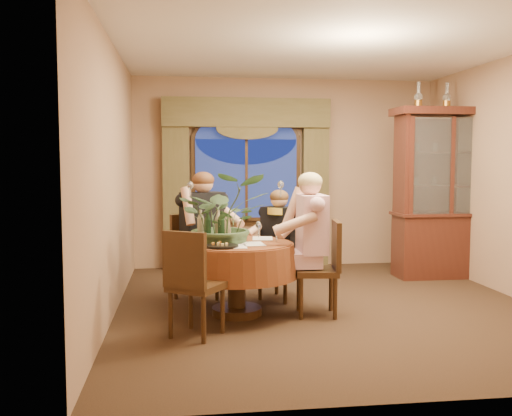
{
  "coord_description": "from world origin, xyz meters",
  "views": [
    {
      "loc": [
        -1.55,
        -5.94,
        1.57
      ],
      "look_at": [
        -0.8,
        -0.21,
        1.1
      ],
      "focal_mm": 40.0,
      "sensor_mm": 36.0,
      "label": 1
    }
  ],
  "objects": [
    {
      "name": "cheese_platter",
      "position": [
        -1.17,
        -0.52,
        0.76
      ],
      "size": [
        0.32,
        0.32,
        0.02
      ],
      "primitive_type": "cylinder",
      "color": "black",
      "rests_on": "dining_table"
    },
    {
      "name": "wine_bottle_1",
      "position": [
        -1.16,
        -0.29,
        0.92
      ],
      "size": [
        0.07,
        0.07,
        0.33
      ],
      "primitive_type": "cylinder",
      "color": "black",
      "rests_on": "dining_table"
    },
    {
      "name": "drapery_left",
      "position": [
        -1.63,
        2.38,
        1.18
      ],
      "size": [
        0.38,
        0.14,
        2.32
      ],
      "primitive_type": "cube",
      "color": "#4B4323",
      "rests_on": "floor"
    },
    {
      "name": "person_back",
      "position": [
        -1.32,
        0.49,
        0.73
      ],
      "size": [
        0.68,
        0.66,
        1.46
      ],
      "primitive_type": null,
      "rotation": [
        0.0,
        0.0,
        -2.71
      ],
      "color": "black",
      "rests_on": "floor"
    },
    {
      "name": "person_pink",
      "position": [
        -0.22,
        -0.23,
        0.73
      ],
      "size": [
        0.5,
        0.54,
        1.47
      ],
      "primitive_type": null,
      "rotation": [
        0.0,
        0.0,
        1.54
      ],
      "color": "beige",
      "rests_on": "floor"
    },
    {
      "name": "centerpiece_plant",
      "position": [
        -1.12,
        -0.12,
        1.35
      ],
      "size": [
        0.92,
        1.02,
        0.79
      ],
      "primitive_type": "imported",
      "color": "#3A5735",
      "rests_on": "dining_table"
    },
    {
      "name": "tasting_paper_2",
      "position": [
        -1.04,
        -0.5,
        0.75
      ],
      "size": [
        0.22,
        0.3,
        0.0
      ],
      "primitive_type": "cube",
      "rotation": [
        0.0,
        0.0,
        -0.02
      ],
      "color": "white",
      "rests_on": "dining_table"
    },
    {
      "name": "dining_table",
      "position": [
        -1.0,
        -0.21,
        0.38
      ],
      "size": [
        1.4,
        1.4,
        0.75
      ],
      "primitive_type": "cylinder",
      "rotation": [
        0.0,
        0.0,
        0.13
      ],
      "color": "maroon",
      "rests_on": "floor"
    },
    {
      "name": "chair_back",
      "position": [
        -1.4,
        0.49,
        0.48
      ],
      "size": [
        0.57,
        0.57,
        0.96
      ],
      "primitive_type": "cube",
      "rotation": [
        0.0,
        0.0,
        -2.63
      ],
      "color": "black",
      "rests_on": "floor"
    },
    {
      "name": "olive_bowl",
      "position": [
        -0.99,
        -0.24,
        0.77
      ],
      "size": [
        0.14,
        0.14,
        0.04
      ],
      "primitive_type": "imported",
      "color": "#4B522A",
      "rests_on": "dining_table"
    },
    {
      "name": "chair_front_left",
      "position": [
        -1.43,
        -0.86,
        0.48
      ],
      "size": [
        0.58,
        0.58,
        0.96
      ],
      "primitive_type": "cube",
      "rotation": [
        0.0,
        0.0,
        -0.57
      ],
      "color": "black",
      "rests_on": "floor"
    },
    {
      "name": "ceiling",
      "position": [
        0.0,
        0.0,
        2.8
      ],
      "size": [
        5.0,
        5.0,
        0.0
      ],
      "primitive_type": "plane",
      "rotation": [
        3.14,
        0.0,
        0.0
      ],
      "color": "white",
      "rests_on": "wall_back"
    },
    {
      "name": "oil_lamp_center",
      "position": [
        1.98,
        1.38,
        2.46
      ],
      "size": [
        0.11,
        0.11,
        0.34
      ],
      "primitive_type": null,
      "color": "#A5722D",
      "rests_on": "china_cabinet"
    },
    {
      "name": "floor",
      "position": [
        0.0,
        0.0,
        0.0
      ],
      "size": [
        5.0,
        5.0,
        0.0
      ],
      "primitive_type": "plane",
      "color": "black",
      "rests_on": "ground"
    },
    {
      "name": "wine_bottle_2",
      "position": [
        -1.19,
        -0.19,
        0.92
      ],
      "size": [
        0.07,
        0.07,
        0.33
      ],
      "primitive_type": "cylinder",
      "color": "tan",
      "rests_on": "dining_table"
    },
    {
      "name": "chair_back_right",
      "position": [
        -0.44,
        0.4,
        0.48
      ],
      "size": [
        0.59,
        0.59,
        0.96
      ],
      "primitive_type": "cube",
      "rotation": [
        0.0,
        0.0,
        -3.89
      ],
      "color": "black",
      "rests_on": "floor"
    },
    {
      "name": "chair_right",
      "position": [
        -0.19,
        -0.32,
        0.48
      ],
      "size": [
        0.47,
        0.47,
        0.96
      ],
      "primitive_type": "cube",
      "rotation": [
        0.0,
        0.0,
        1.43
      ],
      "color": "black",
      "rests_on": "floor"
    },
    {
      "name": "drapery_right",
      "position": [
        0.43,
        2.38,
        1.18
      ],
      "size": [
        0.38,
        0.14,
        2.32
      ],
      "primitive_type": "cube",
      "color": "#4B4323",
      "rests_on": "floor"
    },
    {
      "name": "tasting_paper_0",
      "position": [
        -0.85,
        -0.36,
        0.75
      ],
      "size": [
        0.23,
        0.31,
        0.0
      ],
      "primitive_type": "cube",
      "rotation": [
        0.0,
        0.0,
        0.05
      ],
      "color": "white",
      "rests_on": "dining_table"
    },
    {
      "name": "wall_back",
      "position": [
        0.0,
        2.5,
        1.4
      ],
      "size": [
        4.5,
        0.0,
        4.5
      ],
      "primitive_type": "plane",
      "rotation": [
        1.57,
        0.0,
        0.0
      ],
      "color": "#96745A",
      "rests_on": "ground"
    },
    {
      "name": "swag_valance",
      "position": [
        -0.6,
        2.35,
        2.28
      ],
      "size": [
        2.45,
        0.16,
        0.42
      ],
      "primitive_type": null,
      "color": "#4B4323",
      "rests_on": "wall_back"
    },
    {
      "name": "wine_glass_person_pink",
      "position": [
        -0.59,
        -0.22,
        0.84
      ],
      "size": [
        0.07,
        0.07,
        0.18
      ],
      "primitive_type": null,
      "color": "silver",
      "rests_on": "dining_table"
    },
    {
      "name": "wine_bottle_0",
      "position": [
        -1.3,
        -0.25,
        0.92
      ],
      "size": [
        0.07,
        0.07,
        0.33
      ],
      "primitive_type": "cylinder",
      "color": "black",
      "rests_on": "dining_table"
    },
    {
      "name": "window",
      "position": [
        -0.6,
        2.43,
        1.3
      ],
      "size": [
        1.62,
        0.1,
        1.32
      ],
      "primitive_type": null,
      "color": "navy",
      "rests_on": "wall_back"
    },
    {
      "name": "tasting_paper_1",
      "position": [
        -0.7,
        0.03,
        0.75
      ],
      "size": [
        0.25,
        0.33,
        0.0
      ],
      "primitive_type": "cube",
      "rotation": [
        0.0,
        0.0,
        -0.14
      ],
      "color": "white",
      "rests_on": "dining_table"
    },
    {
      "name": "person_scarf",
      "position": [
        -0.44,
        0.44,
        0.63
      ],
      "size": [
        0.61,
        0.61,
        1.26
      ],
      "primitive_type": null,
      "rotation": [
        0.0,
        0.0,
        -3.85
      ],
      "color": "black",
      "rests_on": "floor"
    },
    {
      "name": "wine_glass_person_scarf",
      "position": [
        -0.73,
        0.1,
        0.84
      ],
      "size": [
        0.07,
        0.07,
        0.18
      ],
      "primitive_type": null,
      "color": "silver",
      "rests_on": "dining_table"
    },
    {
      "name": "wine_glass_person_back",
      "position": [
        -1.17,
        0.17,
        0.84
      ],
      "size": [
        0.07,
        0.07,
        0.18
      ],
      "primitive_type": null,
      "color": "silver",
      "rests_on": "dining_table"
    },
    {
      "name": "stoneware_vase",
      "position": [
        -1.11,
        -0.09,
        0.87
      ],
      "size": [
        0.13,
        0.13,
        0.25
      ],
      "primitive_type": null,
      "color": "tan",
      "rests_on": "dining_table"
    },
    {
      "name": "china_cabinet",
      "position": [
        1.98,
        1.38,
        1.14
      ],
      "size": [
        1.41,
        0.56,
        2.29
      ],
      "primitive_type": "cube",
      "color": "#3A1812",
      "rests_on": "floor"
    },
    {
      "name": "wine_bottle_3",
      "position": [
        -1.36,
        -0.12,
        0.92
      ],
      "size": [
        0.07,
        0.07,
        0.33
      ],
      "primitive_type": "cylinder",
      "color": "tan",
      "rests_on": "dining_table"
    },
    {
      "name": "oil_lamp_left",
      "position": [
        1.58,
        1.38,
        2.46
      ],
      "size": [
        0.11,
        0.11,
        0.34
      ],
      "primitive_type": null,
      "color": "#A5722D",
      "rests_on": "china_cabinet"
    },
    {
      "name": "oil_lamp_right",
      "position": [
        2.38,
        1.38,
        2.46
      ],
      "size": [
        0.11,
        0.11,
        0.34
      ],
      "primitive_type": null,
      "color": "#A5722D",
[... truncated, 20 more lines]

